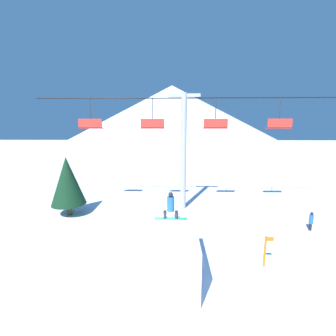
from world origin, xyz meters
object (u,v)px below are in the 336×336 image
Objects in this scene: snow_ramp at (165,254)px; pine_tree_near at (67,181)px; trail_marker at (265,250)px; snowboarder at (171,206)px; distant_skier at (311,220)px.

snow_ramp is 0.83× the size of pine_tree_near.
trail_marker is (4.65, 0.88, -0.28)m from snow_ramp.
snow_ramp is 10.31m from pine_tree_near.
snowboarder is 0.35× the size of pine_tree_near.
pine_tree_near is 2.90× the size of trail_marker.
snowboarder reaches higher than snow_ramp.
distant_skier is at bearing -7.51° from pine_tree_near.
pine_tree_near is 13.66m from trail_marker.
snow_ramp reaches higher than distant_skier.
pine_tree_near is at bearing 172.49° from distant_skier.
snow_ramp is 2.11m from snowboarder.
snowboarder is at bearing 78.99° from snow_ramp.
snowboarder is 9.79m from distant_skier.
snowboarder is at bearing -36.98° from pine_tree_near.
snowboarder is 1.02× the size of trail_marker.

